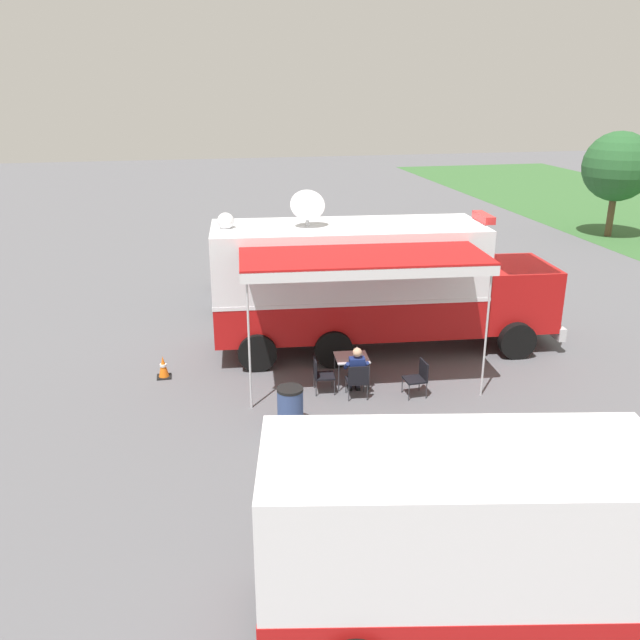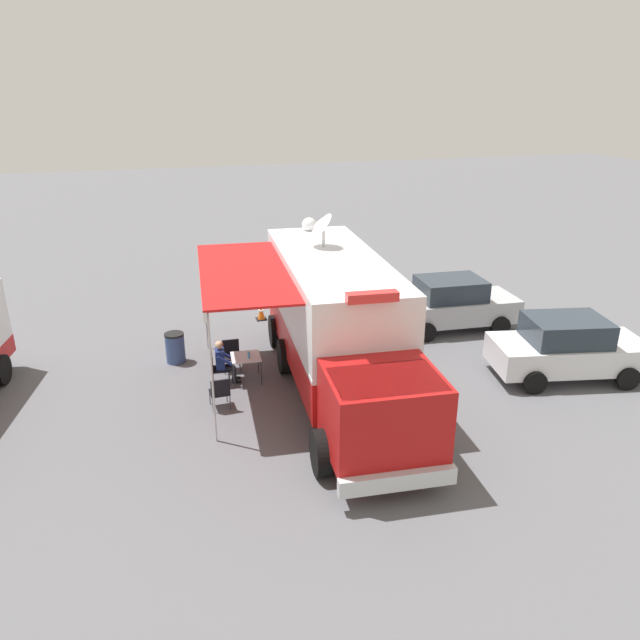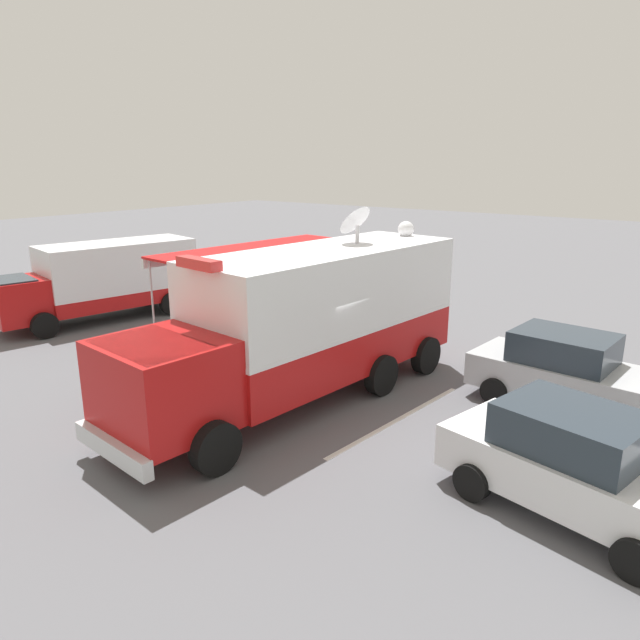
# 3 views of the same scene
# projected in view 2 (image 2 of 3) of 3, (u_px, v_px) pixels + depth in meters

# --- Properties ---
(ground_plane) EXTENTS (100.00, 100.00, 0.00)m
(ground_plane) POSITION_uv_depth(u_px,v_px,m) (331.00, 376.00, 17.15)
(ground_plane) COLOR #5B5B60
(lot_stripe) EXTENTS (0.53, 4.79, 0.01)m
(lot_stripe) POSITION_uv_depth(u_px,v_px,m) (416.00, 374.00, 17.27)
(lot_stripe) COLOR silver
(lot_stripe) RESTS_ON ground
(command_truck) EXTENTS (5.34, 9.66, 4.53)m
(command_truck) POSITION_uv_depth(u_px,v_px,m) (337.00, 322.00, 15.76)
(command_truck) COLOR #B71414
(command_truck) RESTS_ON ground
(folding_table) EXTENTS (0.87, 0.87, 0.73)m
(folding_table) POSITION_uv_depth(u_px,v_px,m) (246.00, 358.00, 16.67)
(folding_table) COLOR silver
(folding_table) RESTS_ON ground
(water_bottle) EXTENTS (0.07, 0.07, 0.22)m
(water_bottle) POSITION_uv_depth(u_px,v_px,m) (249.00, 355.00, 16.51)
(water_bottle) COLOR #4C99D8
(water_bottle) RESTS_ON folding_table
(folding_chair_at_table) EXTENTS (0.52, 0.52, 0.87)m
(folding_chair_at_table) POSITION_uv_depth(u_px,v_px,m) (217.00, 366.00, 16.57)
(folding_chair_at_table) COLOR black
(folding_chair_at_table) RESTS_ON ground
(folding_chair_beside_table) EXTENTS (0.52, 0.52, 0.87)m
(folding_chair_beside_table) POSITION_uv_depth(u_px,v_px,m) (231.00, 353.00, 17.41)
(folding_chair_beside_table) COLOR black
(folding_chair_beside_table) RESTS_ON ground
(folding_chair_spare_by_truck) EXTENTS (0.50, 0.50, 0.87)m
(folding_chair_spare_by_truck) POSITION_uv_depth(u_px,v_px,m) (220.00, 391.00, 15.23)
(folding_chair_spare_by_truck) COLOR black
(folding_chair_spare_by_truck) RESTS_ON ground
(seated_responder) EXTENTS (0.69, 0.58, 1.25)m
(seated_responder) POSITION_uv_depth(u_px,v_px,m) (223.00, 361.00, 16.56)
(seated_responder) COLOR navy
(seated_responder) RESTS_ON ground
(trash_bin) EXTENTS (0.57, 0.57, 0.91)m
(trash_bin) POSITION_uv_depth(u_px,v_px,m) (175.00, 348.00, 17.89)
(trash_bin) COLOR #384C7F
(trash_bin) RESTS_ON ground
(traffic_cone) EXTENTS (0.36, 0.36, 0.58)m
(traffic_cone) POSITION_uv_depth(u_px,v_px,m) (261.00, 312.00, 21.25)
(traffic_cone) COLOR black
(traffic_cone) RESTS_ON ground
(car_behind_truck) EXTENTS (4.48, 2.63, 1.76)m
(car_behind_truck) POSITION_uv_depth(u_px,v_px,m) (567.00, 348.00, 16.84)
(car_behind_truck) COLOR silver
(car_behind_truck) RESTS_ON ground
(car_far_corner) EXTENTS (4.32, 2.25, 1.76)m
(car_far_corner) POSITION_uv_depth(u_px,v_px,m) (452.00, 304.00, 20.27)
(car_far_corner) COLOR #B2B5BA
(car_far_corner) RESTS_ON ground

